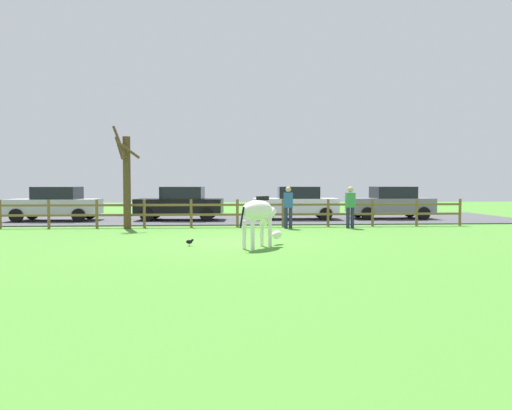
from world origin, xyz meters
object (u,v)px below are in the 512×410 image
at_px(bare_tree, 126,179).
at_px(parked_car_silver, 55,203).
at_px(zebra, 259,214).
at_px(visitor_right_of_tree, 350,205).
at_px(visitor_left_of_tree, 288,205).
at_px(parked_car_black, 180,203).
at_px(parked_car_grey, 390,202).
at_px(parked_car_white, 296,203).
at_px(crow_on_grass, 190,242).

height_order(bare_tree, parked_car_silver, bare_tree).
relative_size(zebra, visitor_right_of_tree, 0.96).
distance_m(zebra, visitor_left_of_tree, 5.61).
distance_m(bare_tree, parked_car_black, 4.18).
bearing_deg(parked_car_grey, parked_car_white, -179.26).
xyz_separation_m(parked_car_white, visitor_left_of_tree, (-0.93, -4.16, 0.06)).
bearing_deg(parked_car_silver, visitor_right_of_tree, -17.43).
relative_size(crow_on_grass, parked_car_black, 0.05).
height_order(bare_tree, zebra, bare_tree).
bearing_deg(bare_tree, parked_car_grey, 18.06).
bearing_deg(visitor_right_of_tree, parked_car_black, 150.00).
bearing_deg(parked_car_silver, crow_on_grass, -52.43).
bearing_deg(parked_car_black, parked_car_silver, -179.47).
distance_m(parked_car_grey, visitor_left_of_tree, 7.01).
distance_m(zebra, parked_car_black, 9.86).
bearing_deg(zebra, parked_car_grey, 53.43).
bearing_deg(parked_car_grey, parked_car_black, -178.69).
height_order(parked_car_black, visitor_right_of_tree, visitor_right_of_tree).
xyz_separation_m(parked_car_silver, parked_car_white, (11.20, 0.22, 0.00)).
relative_size(parked_car_black, visitor_left_of_tree, 2.51).
relative_size(bare_tree, zebra, 2.52).
height_order(bare_tree, visitor_right_of_tree, bare_tree).
height_order(crow_on_grass, visitor_right_of_tree, visitor_right_of_tree).
bearing_deg(crow_on_grass, parked_car_white, 64.21).
bearing_deg(visitor_left_of_tree, bare_tree, 176.90).
xyz_separation_m(bare_tree, parked_car_black, (1.73, 3.64, -1.09)).
height_order(zebra, crow_on_grass, zebra).
xyz_separation_m(zebra, visitor_left_of_tree, (1.53, 5.40, -0.02)).
bearing_deg(parked_car_grey, crow_on_grass, -134.74).
relative_size(parked_car_grey, visitor_left_of_tree, 2.44).
distance_m(parked_car_white, parked_car_grey, 4.67).
bearing_deg(visitor_right_of_tree, bare_tree, 177.36).
relative_size(zebra, crow_on_grass, 7.36).
bearing_deg(bare_tree, visitor_right_of_tree, -2.64).
distance_m(bare_tree, parked_car_silver, 5.48).
bearing_deg(parked_car_grey, visitor_right_of_tree, -126.37).
bearing_deg(visitor_left_of_tree, parked_car_white, 77.44).
height_order(parked_car_silver, parked_car_black, same).
bearing_deg(visitor_left_of_tree, parked_car_black, 138.87).
xyz_separation_m(parked_car_black, visitor_left_of_tree, (4.56, -3.98, 0.06)).
relative_size(zebra, parked_car_black, 0.38).
bearing_deg(parked_car_grey, bare_tree, -161.94).
xyz_separation_m(crow_on_grass, parked_car_white, (4.39, 9.08, 0.72)).
bearing_deg(parked_car_grey, visitor_left_of_tree, -143.02).
height_order(crow_on_grass, parked_car_black, parked_car_black).
distance_m(crow_on_grass, parked_car_black, 9.01).
xyz_separation_m(parked_car_grey, visitor_left_of_tree, (-5.60, -4.22, 0.06)).
xyz_separation_m(zebra, crow_on_grass, (-1.93, 0.47, -0.80)).
bearing_deg(bare_tree, zebra, -50.34).
bearing_deg(zebra, crow_on_grass, 166.30).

